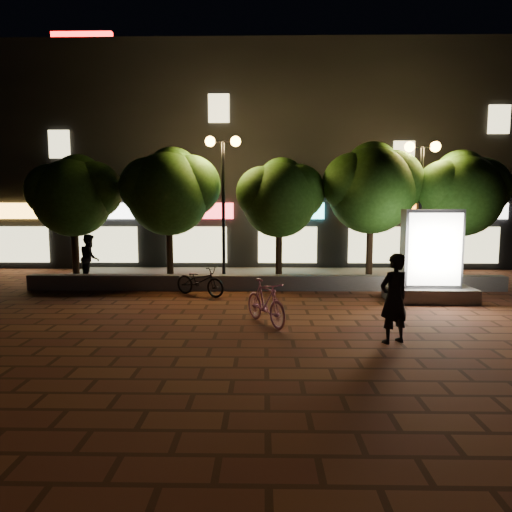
{
  "coord_description": "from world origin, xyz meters",
  "views": [
    {
      "loc": [
        -0.06,
        -10.91,
        2.82
      ],
      "look_at": [
        -0.27,
        1.5,
        1.43
      ],
      "focal_mm": 31.48,
      "sensor_mm": 36.0,
      "label": 1
    }
  ],
  "objects_px": {
    "tree_left": "(170,189)",
    "street_lamp_left": "(223,172)",
    "tree_right": "(372,185)",
    "scooter_parked": "(200,281)",
    "tree_far_left": "(75,193)",
    "scooter_pink": "(265,302)",
    "tree_far_right": "(462,191)",
    "street_lamp_right": "(421,175)",
    "ad_kiosk": "(431,264)",
    "tree_mid": "(281,195)",
    "pedestrian": "(90,258)",
    "rider": "(394,298)"
  },
  "relations": [
    {
      "from": "tree_left",
      "to": "street_lamp_left",
      "type": "distance_m",
      "value": 2.05
    },
    {
      "from": "tree_right",
      "to": "scooter_parked",
      "type": "bearing_deg",
      "value": -157.39
    },
    {
      "from": "tree_far_left",
      "to": "street_lamp_left",
      "type": "xyz_separation_m",
      "value": [
        5.45,
        -0.26,
        0.74
      ]
    },
    {
      "from": "street_lamp_left",
      "to": "scooter_pink",
      "type": "relative_size",
      "value": 2.91
    },
    {
      "from": "tree_left",
      "to": "tree_far_right",
      "type": "bearing_deg",
      "value": -0.0
    },
    {
      "from": "tree_far_left",
      "to": "street_lamp_right",
      "type": "distance_m",
      "value": 12.47
    },
    {
      "from": "tree_far_left",
      "to": "ad_kiosk",
      "type": "distance_m",
      "value": 12.43
    },
    {
      "from": "tree_mid",
      "to": "street_lamp_left",
      "type": "xyz_separation_m",
      "value": [
        -2.05,
        -0.26,
        0.81
      ]
    },
    {
      "from": "tree_mid",
      "to": "tree_right",
      "type": "relative_size",
      "value": 0.89
    },
    {
      "from": "tree_far_right",
      "to": "street_lamp_right",
      "type": "bearing_deg",
      "value": -170.39
    },
    {
      "from": "tree_mid",
      "to": "pedestrian",
      "type": "bearing_deg",
      "value": -177.47
    },
    {
      "from": "tree_mid",
      "to": "tree_far_right",
      "type": "distance_m",
      "value": 6.5
    },
    {
      "from": "tree_mid",
      "to": "rider",
      "type": "bearing_deg",
      "value": -74.18
    },
    {
      "from": "tree_right",
      "to": "street_lamp_right",
      "type": "relative_size",
      "value": 1.02
    },
    {
      "from": "scooter_pink",
      "to": "tree_far_right",
      "type": "bearing_deg",
      "value": 10.57
    },
    {
      "from": "tree_left",
      "to": "scooter_parked",
      "type": "xyz_separation_m",
      "value": [
        1.39,
        -2.46,
        -2.97
      ]
    },
    {
      "from": "ad_kiosk",
      "to": "street_lamp_left",
      "type": "bearing_deg",
      "value": 155.67
    },
    {
      "from": "street_lamp_left",
      "to": "street_lamp_right",
      "type": "height_order",
      "value": "street_lamp_left"
    },
    {
      "from": "tree_right",
      "to": "street_lamp_left",
      "type": "height_order",
      "value": "street_lamp_left"
    },
    {
      "from": "tree_left",
      "to": "scooter_parked",
      "type": "height_order",
      "value": "tree_left"
    },
    {
      "from": "ad_kiosk",
      "to": "tree_right",
      "type": "bearing_deg",
      "value": 108.01
    },
    {
      "from": "tree_far_right",
      "to": "rider",
      "type": "relative_size",
      "value": 2.55
    },
    {
      "from": "pedestrian",
      "to": "tree_far_right",
      "type": "bearing_deg",
      "value": -105.77
    },
    {
      "from": "ad_kiosk",
      "to": "rider",
      "type": "xyz_separation_m",
      "value": [
        -2.26,
        -4.15,
        -0.17
      ]
    },
    {
      "from": "tree_left",
      "to": "scooter_pink",
      "type": "xyz_separation_m",
      "value": [
        3.44,
        -5.88,
        -2.91
      ]
    },
    {
      "from": "tree_left",
      "to": "tree_right",
      "type": "xyz_separation_m",
      "value": [
        7.3,
        0.0,
        0.12
      ]
    },
    {
      "from": "scooter_parked",
      "to": "tree_far_left",
      "type": "bearing_deg",
      "value": 92.28
    },
    {
      "from": "tree_mid",
      "to": "rider",
      "type": "xyz_separation_m",
      "value": [
        2.07,
        -7.29,
        -2.28
      ]
    },
    {
      "from": "tree_far_left",
      "to": "rider",
      "type": "relative_size",
      "value": 2.48
    },
    {
      "from": "street_lamp_right",
      "to": "scooter_parked",
      "type": "xyz_separation_m",
      "value": [
        -7.56,
        -2.2,
        -3.42
      ]
    },
    {
      "from": "tree_right",
      "to": "ad_kiosk",
      "type": "distance_m",
      "value": 4.13
    },
    {
      "from": "tree_mid",
      "to": "scooter_pink",
      "type": "xyz_separation_m",
      "value": [
        -0.56,
        -5.88,
        -2.68
      ]
    },
    {
      "from": "tree_mid",
      "to": "ad_kiosk",
      "type": "xyz_separation_m",
      "value": [
        4.33,
        -3.15,
        -2.12
      ]
    },
    {
      "from": "tree_far_right",
      "to": "ad_kiosk",
      "type": "bearing_deg",
      "value": -124.62
    },
    {
      "from": "street_lamp_left",
      "to": "ad_kiosk",
      "type": "height_order",
      "value": "street_lamp_left"
    },
    {
      "from": "tree_far_right",
      "to": "rider",
      "type": "height_order",
      "value": "tree_far_right"
    },
    {
      "from": "ad_kiosk",
      "to": "pedestrian",
      "type": "distance_m",
      "value": 11.61
    },
    {
      "from": "tree_left",
      "to": "street_lamp_right",
      "type": "xyz_separation_m",
      "value": [
        8.95,
        -0.26,
        0.45
      ]
    },
    {
      "from": "tree_left",
      "to": "tree_mid",
      "type": "relative_size",
      "value": 1.09
    },
    {
      "from": "tree_far_right",
      "to": "scooter_pink",
      "type": "height_order",
      "value": "tree_far_right"
    },
    {
      "from": "rider",
      "to": "pedestrian",
      "type": "height_order",
      "value": "rider"
    },
    {
      "from": "street_lamp_left",
      "to": "ad_kiosk",
      "type": "distance_m",
      "value": 7.59
    },
    {
      "from": "tree_far_left",
      "to": "tree_right",
      "type": "distance_m",
      "value": 10.81
    },
    {
      "from": "street_lamp_left",
      "to": "ad_kiosk",
      "type": "bearing_deg",
      "value": -24.33
    },
    {
      "from": "tree_far_left",
      "to": "tree_mid",
      "type": "relative_size",
      "value": 1.03
    },
    {
      "from": "street_lamp_left",
      "to": "pedestrian",
      "type": "relative_size",
      "value": 3.01
    },
    {
      "from": "tree_mid",
      "to": "tree_right",
      "type": "xyz_separation_m",
      "value": [
        3.31,
        0.0,
        0.35
      ]
    },
    {
      "from": "tree_far_right",
      "to": "street_lamp_right",
      "type": "distance_m",
      "value": 1.66
    },
    {
      "from": "tree_left",
      "to": "street_lamp_left",
      "type": "bearing_deg",
      "value": -7.7
    },
    {
      "from": "tree_right",
      "to": "tree_far_right",
      "type": "bearing_deg",
      "value": -0.0
    }
  ]
}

